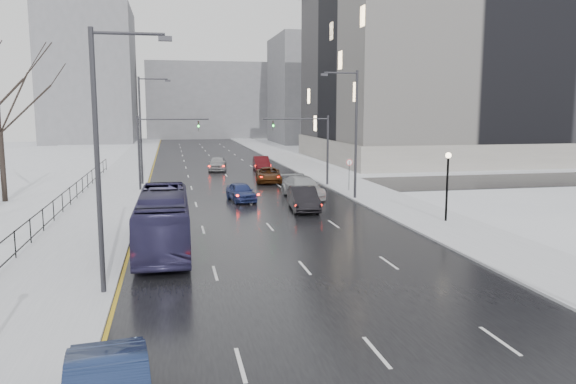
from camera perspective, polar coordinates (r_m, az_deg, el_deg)
road at (r=62.35m, az=-6.48°, el=1.88°), size 16.00×150.00×0.04m
cross_road at (r=50.51m, az=-5.20°, el=0.37°), size 130.00×10.00×0.04m
sidewalk_left at (r=62.27m, az=-16.15°, el=1.65°), size 5.00×150.00×0.16m
sidewalk_right at (r=64.17m, az=2.90°, el=2.17°), size 5.00×150.00×0.16m
park_strip at (r=63.71m, az=-24.70°, el=1.34°), size 14.00×150.00×0.12m
tree_park_e at (r=47.89m, az=-26.78°, el=-0.98°), size 9.45×9.45×13.50m
iron_fence at (r=33.09m, az=-24.33°, el=-3.08°), size 0.06×70.00×1.30m
streetlight_r_mid at (r=43.96m, az=6.64°, el=6.47°), size 2.95×0.25×10.00m
streetlight_l_near at (r=21.87m, az=-18.26°, el=4.15°), size 2.95×0.25×10.00m
streetlight_l_far at (r=53.76m, az=-14.52°, el=6.61°), size 2.95×0.25×10.00m
lamppost_r_mid at (r=36.07m, az=15.90°, el=1.52°), size 0.36×0.36×4.28m
mast_signal_right at (r=51.46m, az=2.90°, el=5.11°), size 6.10×0.33×6.50m
mast_signal_left at (r=49.80m, az=-13.69°, el=4.77°), size 6.10×0.33×6.50m
no_uturn_sign at (r=48.30m, az=6.24°, el=2.71°), size 0.60×0.06×2.70m
civic_building at (r=84.29m, az=17.41°, el=10.87°), size 41.00×31.00×24.80m
bldg_far_right at (r=121.52m, az=4.37°, el=10.27°), size 24.00×20.00×22.00m
bldg_far_left at (r=127.91m, az=-19.49°, el=11.07°), size 18.00×22.00×28.00m
bldg_far_center at (r=142.03m, az=-8.00°, el=9.14°), size 30.00×18.00×18.00m
bus at (r=29.00m, az=-12.57°, el=-2.85°), size 2.59×10.62×2.95m
sedan_center_near at (r=43.37m, az=-4.80°, el=0.02°), size 2.24×4.39×1.43m
sedan_right_near at (r=39.22m, az=1.58°, el=-0.69°), size 2.16×5.12×1.64m
sedan_right_cross at (r=54.35m, az=-1.97°, el=1.75°), size 2.97×5.39×1.43m
sedan_right_far at (r=44.84m, az=1.47°, el=0.49°), size 2.86×6.00×1.69m
sedan_center_far at (r=65.12m, az=-7.18°, el=2.90°), size 2.59×5.08×1.66m
sedan_right_distant at (r=65.08m, az=-2.73°, el=2.93°), size 2.03×4.97×1.60m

